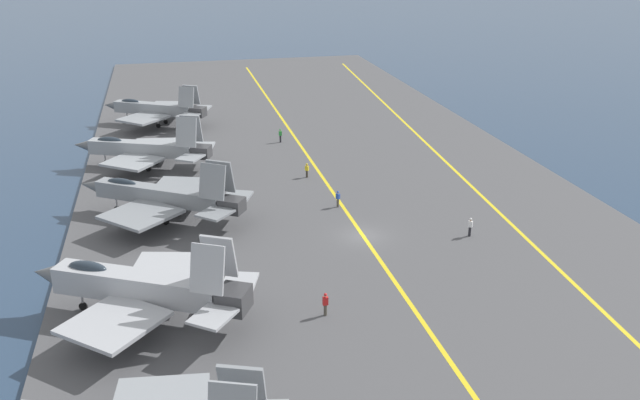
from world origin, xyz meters
TOP-DOWN VIEW (x-y plane):
  - ground_plane at (0.00, 0.00)m, footprint 2000.00×2000.00m
  - carrier_deck at (0.00, 0.00)m, footprint 185.04×51.88m
  - deck_stripe_foul_line at (0.00, -14.27)m, footprint 166.17×11.76m
  - deck_stripe_centerline at (0.00, 0.00)m, footprint 166.54×0.36m
  - parked_jet_second at (-10.09, 18.98)m, footprint 13.79×16.20m
  - parked_jet_third at (7.80, 17.24)m, footprint 13.88×16.62m
  - parked_jet_fourth at (23.68, 19.09)m, footprint 12.32×16.45m
  - parked_jet_fifth at (42.24, 17.72)m, footprint 13.14×15.32m
  - crew_green_vest at (30.30, 2.24)m, footprint 0.26×0.38m
  - crew_white_vest at (-2.23, -9.27)m, footprint 0.44×0.46m
  - crew_red_vest at (-12.44, 6.43)m, footprint 0.26×0.38m
  - crew_yellow_vest at (16.34, 1.69)m, footprint 0.44×0.46m
  - crew_blue_vest at (7.14, 0.50)m, footprint 0.46×0.43m

SIDE VIEW (x-z plane):
  - ground_plane at x=0.00m, z-range 0.00..0.00m
  - carrier_deck at x=0.00m, z-range 0.00..0.40m
  - deck_stripe_foul_line at x=0.00m, z-range 0.40..0.41m
  - deck_stripe_centerline at x=0.00m, z-range 0.40..0.41m
  - crew_yellow_vest at x=16.34m, z-range 0.48..2.12m
  - crew_blue_vest at x=7.14m, z-range 0.48..2.18m
  - crew_white_vest at x=-2.23m, z-range 0.49..2.25m
  - crew_red_vest at x=-12.44m, z-range 0.49..2.27m
  - crew_green_vest at x=30.30m, z-range 0.49..2.27m
  - parked_jet_fourth at x=23.68m, z-range -0.46..5.92m
  - parked_jet_fifth at x=42.24m, z-range -0.18..5.75m
  - parked_jet_third at x=7.80m, z-range -0.37..5.98m
  - parked_jet_second at x=-10.09m, z-range -0.39..6.40m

